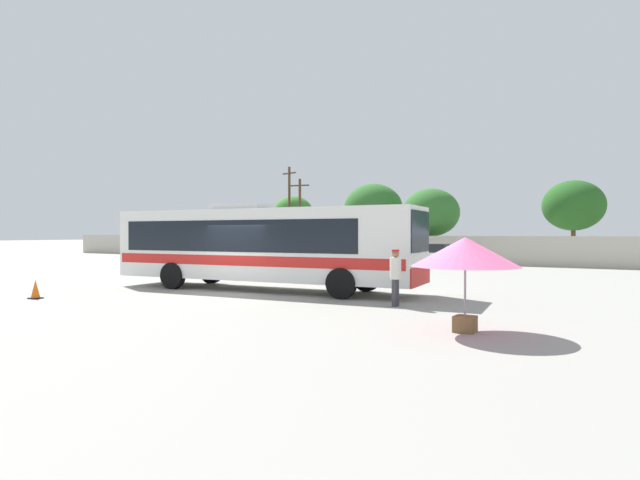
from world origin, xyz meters
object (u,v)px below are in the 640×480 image
at_px(parked_car_second_grey, 285,252).
at_px(utility_pole_far, 300,216).
at_px(coach_bus_white_red, 260,244).
at_px(attendant_by_bus_door, 395,274).
at_px(parked_car_third_maroon, 347,253).
at_px(parked_car_rightmost_white, 432,255).
at_px(roadside_tree_left, 293,213).
at_px(roadside_tree_midright, 431,213).
at_px(traffic_cone_on_apron, 35,290).
at_px(parked_car_leftmost_dark_blue, 229,250).
at_px(utility_pole_near, 289,210).
at_px(roadside_tree_right, 573,206).
at_px(vendor_umbrella_secondary_pink, 465,253).
at_px(roadside_tree_midleft, 373,209).

height_order(parked_car_second_grey, utility_pole_far, utility_pole_far).
bearing_deg(coach_bus_white_red, utility_pole_far, 118.99).
distance_m(attendant_by_bus_door, parked_car_third_maroon, 20.69).
distance_m(parked_car_rightmost_white, roadside_tree_left, 20.05).
height_order(parked_car_rightmost_white, roadside_tree_midright, roadside_tree_midright).
distance_m(utility_pole_far, traffic_cone_on_apron, 30.26).
xyz_separation_m(parked_car_rightmost_white, roadside_tree_midright, (-2.21, 6.65, 3.01)).
xyz_separation_m(coach_bus_white_red, traffic_cone_on_apron, (-4.86, -5.95, -1.48)).
bearing_deg(parked_car_leftmost_dark_blue, roadside_tree_left, 89.59).
distance_m(parked_car_second_grey, parked_car_rightmost_white, 11.64).
bearing_deg(roadside_tree_midright, parked_car_third_maroon, -121.59).
relative_size(utility_pole_near, roadside_tree_left, 1.43).
height_order(utility_pole_near, utility_pole_far, utility_pole_near).
xyz_separation_m(utility_pole_near, roadside_tree_right, (23.69, 2.20, -0.15)).
height_order(vendor_umbrella_secondary_pink, roadside_tree_left, roadside_tree_left).
bearing_deg(coach_bus_white_red, traffic_cone_on_apron, -129.23).
relative_size(coach_bus_white_red, attendant_by_bus_door, 7.33).
bearing_deg(parked_car_rightmost_white, utility_pole_far, 154.23).
xyz_separation_m(parked_car_leftmost_dark_blue, utility_pole_near, (1.07, 7.28, 3.58)).
bearing_deg(utility_pole_far, parked_car_leftmost_dark_blue, -111.77).
xyz_separation_m(vendor_umbrella_secondary_pink, roadside_tree_right, (0.30, 30.42, 2.49)).
xyz_separation_m(parked_car_leftmost_dark_blue, parked_car_rightmost_white, (17.20, -0.39, -0.00)).
height_order(attendant_by_bus_door, utility_pole_near, utility_pole_near).
height_order(roadside_tree_left, roadside_tree_right, roadside_tree_right).
xyz_separation_m(utility_pole_near, traffic_cone_on_apron, (9.49, -29.66, -4.08)).
relative_size(vendor_umbrella_secondary_pink, parked_car_rightmost_white, 0.56).
distance_m(parked_car_rightmost_white, roadside_tree_midleft, 10.92).
relative_size(utility_pole_near, utility_pole_far, 1.18).
relative_size(parked_car_leftmost_dark_blue, traffic_cone_on_apron, 7.19).
bearing_deg(vendor_umbrella_secondary_pink, utility_pole_near, 129.66).
bearing_deg(parked_car_second_grey, roadside_tree_left, 120.05).
bearing_deg(roadside_tree_left, roadside_tree_right, 0.06).
relative_size(parked_car_second_grey, utility_pole_far, 0.58).
bearing_deg(roadside_tree_midleft, coach_bus_white_red, -76.47).
distance_m(parked_car_third_maroon, roadside_tree_left, 15.01).
distance_m(parked_car_third_maroon, roadside_tree_midleft, 8.03).
height_order(vendor_umbrella_secondary_pink, parked_car_second_grey, vendor_umbrella_secondary_pink).
xyz_separation_m(parked_car_second_grey, roadside_tree_left, (-5.50, 9.51, 3.38)).
height_order(parked_car_second_grey, utility_pole_near, utility_pole_near).
bearing_deg(attendant_by_bus_door, parked_car_leftmost_dark_blue, 140.27).
bearing_deg(roadside_tree_midright, parked_car_second_grey, -146.21).
distance_m(utility_pole_near, roadside_tree_left, 2.40).
relative_size(coach_bus_white_red, roadside_tree_midleft, 1.97).
bearing_deg(roadside_tree_left, roadside_tree_midright, -12.10).
xyz_separation_m(coach_bus_white_red, roadside_tree_right, (9.34, 25.90, 2.45)).
xyz_separation_m(parked_car_leftmost_dark_blue, roadside_tree_right, (24.76, 9.48, 3.44)).
bearing_deg(roadside_tree_left, parked_car_third_maroon, -41.74).
distance_m(vendor_umbrella_secondary_pink, parked_car_second_grey, 28.18).
relative_size(parked_car_leftmost_dark_blue, roadside_tree_midright, 0.81).
bearing_deg(utility_pole_far, roadside_tree_midleft, 1.85).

